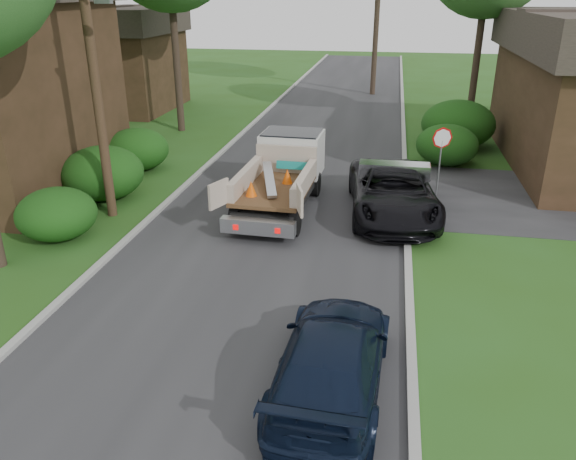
# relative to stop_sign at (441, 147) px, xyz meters

# --- Properties ---
(ground) EXTENTS (120.00, 120.00, 0.00)m
(ground) POSITION_rel_stop_sign_xyz_m (-5.20, -9.00, -1.78)
(ground) COLOR #274E16
(ground) RESTS_ON ground
(road) EXTENTS (8.00, 90.00, 0.02)m
(road) POSITION_rel_stop_sign_xyz_m (-5.20, 1.00, -1.77)
(road) COLOR #28282B
(road) RESTS_ON ground
(curb_left) EXTENTS (0.20, 90.00, 0.12)m
(curb_left) POSITION_rel_stop_sign_xyz_m (-9.30, 1.00, -1.72)
(curb_left) COLOR #9E9E99
(curb_left) RESTS_ON ground
(curb_right) EXTENTS (0.20, 90.00, 0.12)m
(curb_right) POSITION_rel_stop_sign_xyz_m (-1.10, 1.00, -1.72)
(curb_right) COLOR #9E9E99
(curb_right) RESTS_ON ground
(stop_sign) EXTENTS (0.71, 0.32, 2.48)m
(stop_sign) POSITION_rel_stop_sign_xyz_m (0.00, 0.00, 0.00)
(stop_sign) COLOR slate
(stop_sign) RESTS_ON ground
(utility_pole) EXTENTS (2.42, 1.25, 10.00)m
(utility_pole) POSITION_rel_stop_sign_xyz_m (-10.68, -4.02, 3.40)
(utility_pole) COLOR #382619
(utility_pole) RESTS_ON ground
(house_left_far) EXTENTS (7.56, 7.56, 6.00)m
(house_left_far) POSITION_rel_stop_sign_xyz_m (-18.70, 13.00, 1.27)
(house_left_far) COLOR #332415
(house_left_far) RESTS_ON ground
(hedge_left_a) EXTENTS (2.34, 2.34, 1.53)m
(hedge_left_a) POSITION_rel_stop_sign_xyz_m (-11.40, -6.00, -1.01)
(hedge_left_a) COLOR #163D0E
(hedge_left_a) RESTS_ON ground
(hedge_left_b) EXTENTS (2.86, 2.86, 1.87)m
(hedge_left_b) POSITION_rel_stop_sign_xyz_m (-11.70, -2.50, -0.84)
(hedge_left_b) COLOR #163D0E
(hedge_left_b) RESTS_ON ground
(hedge_left_c) EXTENTS (2.60, 2.60, 1.70)m
(hedge_left_c) POSITION_rel_stop_sign_xyz_m (-12.00, 1.00, -0.93)
(hedge_left_c) COLOR #163D0E
(hedge_left_c) RESTS_ON ground
(hedge_right_a) EXTENTS (2.60, 2.60, 1.70)m
(hedge_right_a) POSITION_rel_stop_sign_xyz_m (0.60, 4.00, -0.93)
(hedge_right_a) COLOR #163D0E
(hedge_right_a) RESTS_ON ground
(hedge_right_b) EXTENTS (3.38, 3.38, 2.21)m
(hedge_right_b) POSITION_rel_stop_sign_xyz_m (1.30, 7.00, -0.67)
(hedge_right_b) COLOR #163D0E
(hedge_right_b) RESTS_ON ground
(flatbed_truck) EXTENTS (2.78, 6.00, 2.24)m
(flatbed_truck) POSITION_rel_stop_sign_xyz_m (-5.29, -1.68, -0.56)
(flatbed_truck) COLOR black
(flatbed_truck) RESTS_ON ground
(black_pickup) EXTENTS (3.30, 6.08, 1.62)m
(black_pickup) POSITION_rel_stop_sign_xyz_m (-1.60, -2.31, -0.97)
(black_pickup) COLOR black
(black_pickup) RESTS_ON ground
(navy_suv) EXTENTS (2.13, 4.81, 1.37)m
(navy_suv) POSITION_rel_stop_sign_xyz_m (-2.60, -11.50, -1.09)
(navy_suv) COLOR black
(navy_suv) RESTS_ON ground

